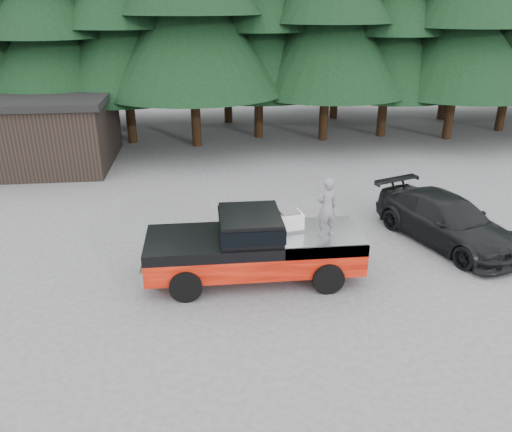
{
  "coord_description": "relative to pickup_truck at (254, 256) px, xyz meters",
  "views": [
    {
      "loc": [
        -0.66,
        -11.84,
        7.06
      ],
      "look_at": [
        0.62,
        0.0,
        1.96
      ],
      "focal_mm": 35.0,
      "sensor_mm": 36.0,
      "label": 1
    }
  ],
  "objects": [
    {
      "name": "pickup_truck",
      "position": [
        0.0,
        0.0,
        0.0
      ],
      "size": [
        6.0,
        2.04,
        1.33
      ],
      "primitive_type": null,
      "color": "red",
      "rests_on": "ground"
    },
    {
      "name": "ground",
      "position": [
        -0.59,
        -0.25,
        -0.67
      ],
      "size": [
        120.0,
        120.0,
        0.0
      ],
      "primitive_type": "plane",
      "color": "#4E4E50",
      "rests_on": "ground"
    },
    {
      "name": "air_compressor",
      "position": [
        0.99,
        0.21,
        0.9
      ],
      "size": [
        0.77,
        0.68,
        0.46
      ],
      "primitive_type": "cube",
      "rotation": [
        0.0,
        0.0,
        0.2
      ],
      "color": "white",
      "rests_on": "pickup_truck"
    },
    {
      "name": "truck_cab",
      "position": [
        -0.1,
        0.0,
        0.96
      ],
      "size": [
        1.66,
        1.9,
        0.59
      ],
      "primitive_type": "cube",
      "color": "black",
      "rests_on": "pickup_truck"
    },
    {
      "name": "parked_car",
      "position": [
        6.28,
        1.6,
        0.08
      ],
      "size": [
        3.75,
        5.51,
        1.48
      ],
      "primitive_type": "imported",
      "rotation": [
        0.0,
        0.0,
        0.36
      ],
      "color": "black",
      "rests_on": "ground"
    },
    {
      "name": "man_on_bed",
      "position": [
        1.88,
        -0.32,
        1.48
      ],
      "size": [
        0.68,
        0.54,
        1.63
      ],
      "primitive_type": "imported",
      "rotation": [
        0.0,
        0.0,
        3.43
      ],
      "color": "slate",
      "rests_on": "pickup_truck"
    },
    {
      "name": "utility_building",
      "position": [
        -9.59,
        11.75,
        1.0
      ],
      "size": [
        8.4,
        6.4,
        3.3
      ],
      "color": "black",
      "rests_on": "ground"
    }
  ]
}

